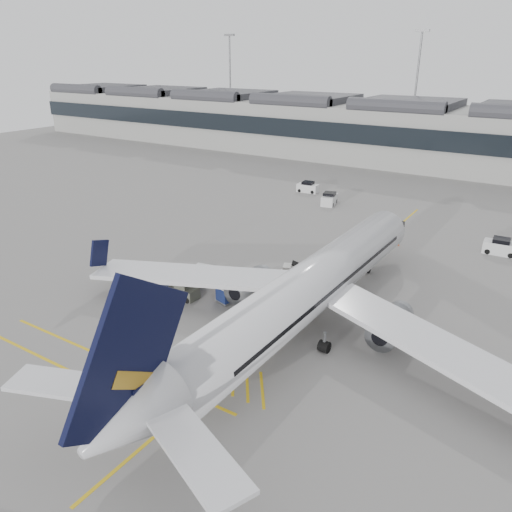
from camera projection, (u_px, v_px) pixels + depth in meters
The scene contains 18 objects.
ground at pixel (181, 301), 45.07m from camera, with size 220.00×220.00×0.00m, color gray.
terminal at pixel (416, 133), 98.94m from camera, with size 200.00×20.45×12.40m.
light_masts at pixel (432, 85), 107.62m from camera, with size 113.00×0.60×25.45m.
apron_markings at pixel (329, 286), 47.91m from camera, with size 0.25×60.00×0.01m, color gold.
airliner_main at pixel (306, 291), 39.06m from camera, with size 40.33×44.08×11.72m.
belt_loader at pixel (297, 274), 49.10m from camera, with size 4.58×2.86×1.83m.
baggage_cart_a at pixel (189, 280), 47.10m from camera, with size 1.76×1.53×1.65m.
baggage_cart_b at pixel (225, 294), 44.46m from camera, with size 1.80×1.62×1.59m.
baggage_cart_c at pixel (160, 277), 47.24m from camera, with size 2.06×1.77×1.97m.
baggage_cart_d at pixel (202, 275), 47.94m from camera, with size 1.96×1.70×1.85m.
ramp_agent_a at pixel (277, 286), 45.55m from camera, with size 0.72×0.47×1.98m, color #E1450B.
ramp_agent_b at pixel (219, 280), 47.18m from camera, with size 0.82×0.64×1.68m, color #FF4F0D.
pushback_tug at pixel (184, 291), 45.37m from camera, with size 2.62×1.66×1.45m.
safety_cone_nose at pixel (398, 243), 57.94m from camera, with size 0.35×0.35×0.48m, color #F24C0A.
safety_cone_engine at pixel (389, 323), 40.84m from camera, with size 0.32×0.32×0.45m, color #F24C0A.
service_van_left at pixel (308, 187), 80.07m from camera, with size 3.46×1.91×1.72m.
service_van_mid at pixel (329, 199), 73.51m from camera, with size 2.43×3.80×1.81m.
service_van_right at pixel (500, 247), 55.32m from camera, with size 3.60×1.91×1.81m.
Camera 1 is at (27.34, -30.28, 20.73)m, focal length 35.00 mm.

